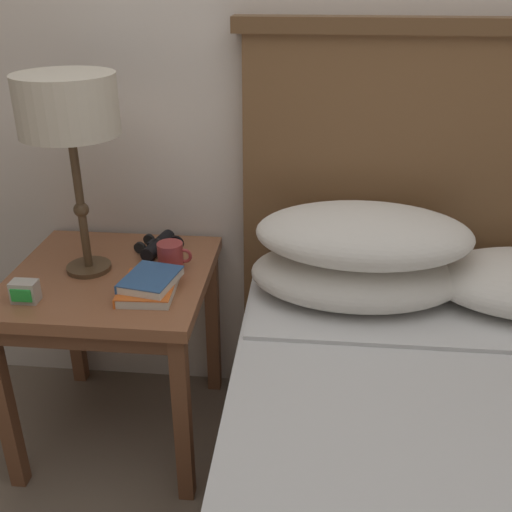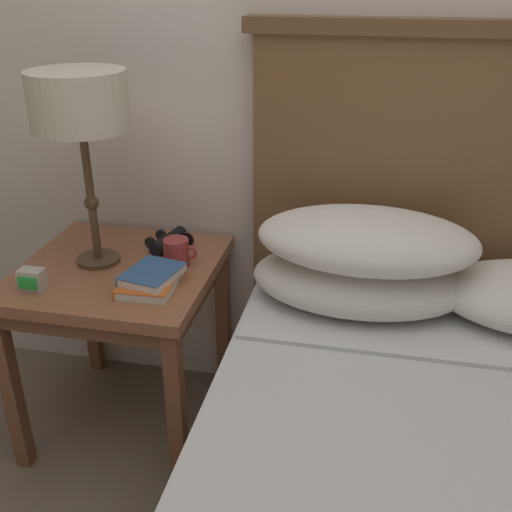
{
  "view_description": "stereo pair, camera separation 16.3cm",
  "coord_description": "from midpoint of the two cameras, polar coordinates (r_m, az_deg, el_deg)",
  "views": [
    {
      "loc": [
        -0.06,
        -0.92,
        1.4
      ],
      "look_at": [
        -0.2,
        0.55,
        0.69
      ],
      "focal_mm": 42.0,
      "sensor_mm": 36.0,
      "label": 1
    },
    {
      "loc": [
        0.1,
        -0.89,
        1.4
      ],
      "look_at": [
        -0.2,
        0.55,
        0.69
      ],
      "focal_mm": 42.0,
      "sensor_mm": 36.0,
      "label": 2
    }
  ],
  "objects": [
    {
      "name": "wall_back",
      "position": [
        1.84,
        5.32,
        22.51
      ],
      "size": [
        8.0,
        0.06,
        2.6
      ],
      "color": "silver",
      "rests_on": "ground_plane"
    },
    {
      "name": "nightstand",
      "position": [
        1.87,
        -15.97,
        -3.78
      ],
      "size": [
        0.58,
        0.58,
        0.59
      ],
      "color": "brown",
      "rests_on": "ground_plane"
    },
    {
      "name": "table_lamp",
      "position": [
        1.72,
        -20.19,
        12.82
      ],
      "size": [
        0.27,
        0.27,
        0.57
      ],
      "color": "#4C3823",
      "rests_on": "nightstand"
    },
    {
      "name": "book_on_nightstand",
      "position": [
        1.69,
        -13.04,
        -3.09
      ],
      "size": [
        0.16,
        0.19,
        0.03
      ],
      "color": "silver",
      "rests_on": "nightstand"
    },
    {
      "name": "book_stacked_on_top",
      "position": [
        1.68,
        -12.83,
        -2.26
      ],
      "size": [
        0.16,
        0.19,
        0.03
      ],
      "color": "silver",
      "rests_on": "book_on_nightstand"
    },
    {
      "name": "binoculars_pair",
      "position": [
        1.92,
        -11.68,
        0.94
      ],
      "size": [
        0.15,
        0.16,
        0.05
      ],
      "color": "black",
      "rests_on": "nightstand"
    },
    {
      "name": "coffee_mug",
      "position": [
        1.79,
        -10.69,
        -0.11
      ],
      "size": [
        0.1,
        0.08,
        0.08
      ],
      "color": "#993333",
      "rests_on": "nightstand"
    },
    {
      "name": "alarm_clock",
      "position": [
        1.74,
        -23.71,
        -3.2
      ],
      "size": [
        0.07,
        0.05,
        0.06
      ],
      "color": "#B7B2A8",
      "rests_on": "nightstand"
    }
  ]
}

